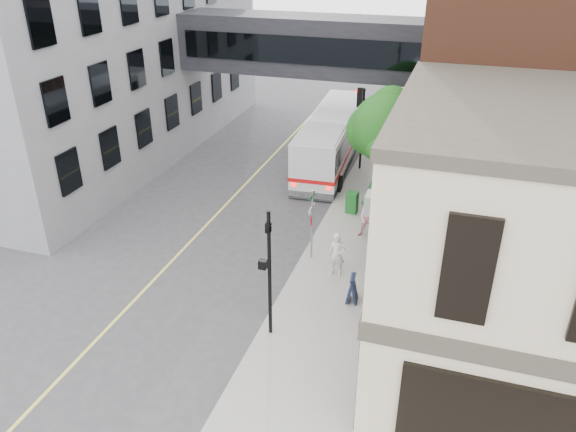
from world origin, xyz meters
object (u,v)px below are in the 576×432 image
Objects in this scene: pedestrian_c at (390,178)px; newspaper_box at (352,202)px; sandwich_board at (352,289)px; pedestrian_a at (337,254)px; pedestrian_b at (369,218)px; bus at (332,137)px.

pedestrian_c is 1.86× the size of newspaper_box.
sandwich_board reaches higher than newspaper_box.
pedestrian_b is (0.61, 3.30, 0.01)m from pedestrian_a.
newspaper_box is 0.98× the size of sandwich_board.
bus is at bearing 153.74° from pedestrian_c.
bus is 6.69m from newspaper_box.
pedestrian_b is 4.88m from sandwich_board.
pedestrian_c reaches higher than pedestrian_a.
pedestrian_c reaches higher than sandwich_board.
pedestrian_a is 0.92× the size of pedestrian_c.
newspaper_box is (-1.35, -2.46, -0.44)m from pedestrian_c.
pedestrian_b is at bearing 76.90° from pedestrian_a.
bus is 5.36m from pedestrian_c.
newspaper_box is (-1.15, 2.10, -0.38)m from pedestrian_b.
sandwich_board is (0.95, -1.55, -0.35)m from pedestrian_a.
newspaper_box is at bearing 93.11° from pedestrian_a.
pedestrian_a is at bearing 115.61° from sandwich_board.
pedestrian_b is 2.42m from newspaper_box.
newspaper_box is (2.52, -6.12, -0.94)m from bus.
pedestrian_c is (0.82, 7.86, 0.08)m from pedestrian_a.
sandwich_board is at bearing -86.82° from pedestrian_b.
pedestrian_c is at bearing 66.47° from newspaper_box.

